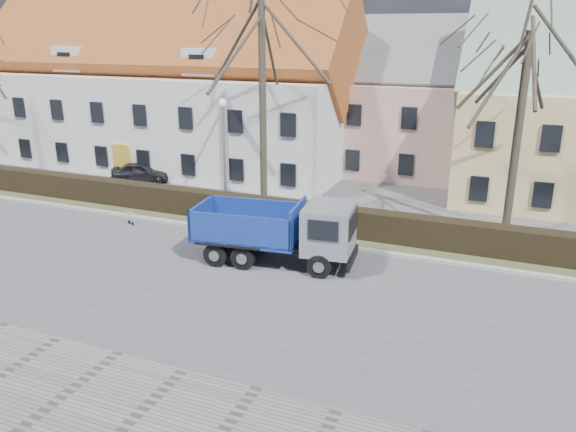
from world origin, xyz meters
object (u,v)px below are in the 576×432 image
at_px(dump_truck, 269,230).
at_px(streetlight, 224,157).
at_px(parked_car_a, 141,172).
at_px(cart_frame, 128,217).

xyz_separation_m(dump_truck, streetlight, (-4.66, 4.97, 1.61)).
relative_size(streetlight, parked_car_a, 1.64).
distance_m(cart_frame, parked_car_a, 8.20).
distance_m(dump_truck, cart_frame, 8.54).
bearing_deg(streetlight, cart_frame, -138.11).
xyz_separation_m(cart_frame, parked_car_a, (-4.32, 6.96, 0.25)).
xyz_separation_m(dump_truck, cart_frame, (-8.31, 1.70, -0.99)).
bearing_deg(parked_car_a, streetlight, -135.36).
distance_m(streetlight, parked_car_a, 9.09).
relative_size(dump_truck, cart_frame, 8.56).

